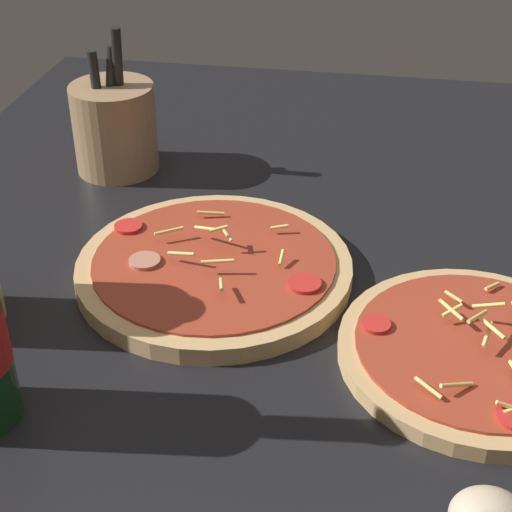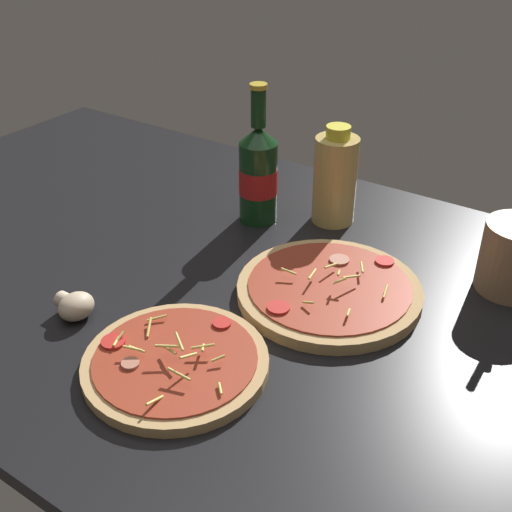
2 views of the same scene
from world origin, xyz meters
The scene contains 4 objects.
counter_slab centered at (0.00, 0.00, 1.25)cm, with size 160.00×90.00×2.50cm.
pizza_near centered at (8.72, -21.58, 3.41)cm, with size 24.54×24.54×4.84cm.
pizza_far centered at (17.56, 4.16, 3.56)cm, with size 28.20×28.20×5.22cm.
utensil_crock centered at (39.70, 21.77, 8.28)cm, with size 10.47×10.47×18.57cm.
Camera 1 is at (-47.26, -11.62, 48.24)cm, focal length 55.00 mm.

